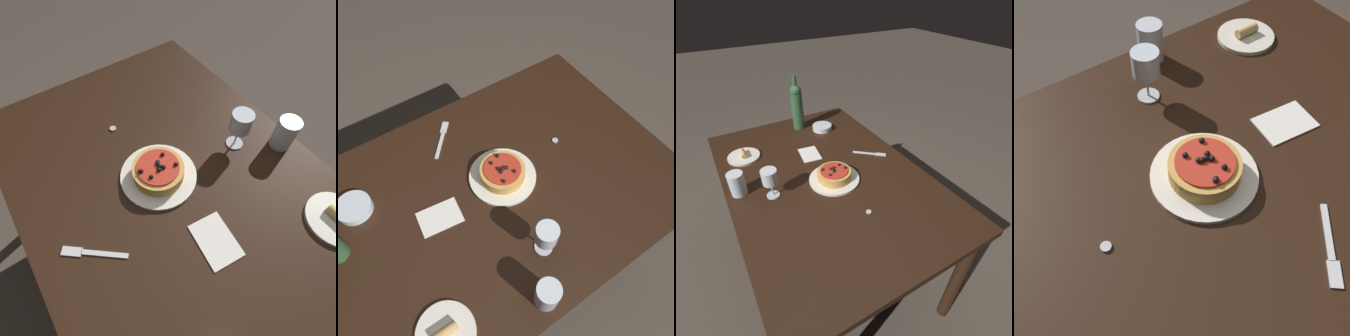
% 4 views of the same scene
% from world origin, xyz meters
% --- Properties ---
extents(ground_plane, '(14.00, 14.00, 0.00)m').
position_xyz_m(ground_plane, '(0.00, 0.00, 0.00)').
color(ground_plane, '#4C4238').
extents(dining_table, '(1.41, 0.96, 0.75)m').
position_xyz_m(dining_table, '(0.00, 0.00, 0.67)').
color(dining_table, black).
rests_on(dining_table, ground_plane).
extents(dinner_plate, '(0.26, 0.26, 0.01)m').
position_xyz_m(dinner_plate, '(0.07, 0.03, 0.76)').
color(dinner_plate, silver).
rests_on(dinner_plate, dining_table).
extents(pizza, '(0.17, 0.17, 0.06)m').
position_xyz_m(pizza, '(0.07, 0.03, 0.79)').
color(pizza, gold).
rests_on(pizza, dinner_plate).
extents(wine_glass, '(0.07, 0.07, 0.15)m').
position_xyz_m(wine_glass, '(0.03, -0.28, 0.86)').
color(wine_glass, silver).
rests_on(wine_glass, dining_table).
extents(water_cup, '(0.08, 0.08, 0.12)m').
position_xyz_m(water_cup, '(-0.07, -0.41, 0.81)').
color(water_cup, silver).
rests_on(water_cup, dining_table).
extents(fork, '(0.14, 0.16, 0.00)m').
position_xyz_m(fork, '(-0.03, 0.33, 0.75)').
color(fork, silver).
rests_on(fork, dining_table).
extents(side_plate, '(0.18, 0.18, 0.04)m').
position_xyz_m(side_plate, '(-0.37, -0.33, 0.76)').
color(side_plate, silver).
rests_on(side_plate, dining_table).
extents(paper_napkin, '(0.16, 0.12, 0.00)m').
position_xyz_m(paper_napkin, '(-0.21, 0.01, 0.75)').
color(paper_napkin, silver).
rests_on(paper_napkin, dining_table).
extents(bottle_cap, '(0.02, 0.02, 0.01)m').
position_xyz_m(bottle_cap, '(0.34, 0.05, 0.75)').
color(bottle_cap, '#B7B7BC').
rests_on(bottle_cap, dining_table).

